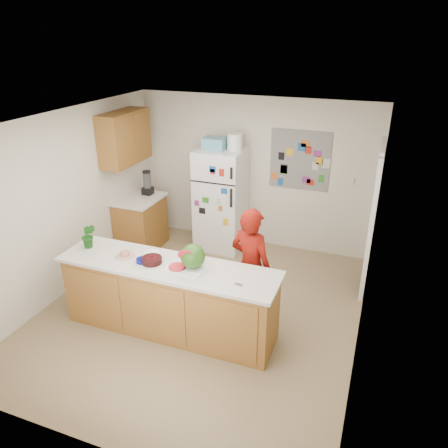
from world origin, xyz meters
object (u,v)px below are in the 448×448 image
at_px(refrigerator, 221,200).
at_px(cherry_bowl, 152,260).
at_px(watermelon, 193,256).
at_px(person, 251,267).

distance_m(refrigerator, cherry_bowl, 2.41).
distance_m(watermelon, cherry_bowl, 0.53).
xyz_separation_m(person, cherry_bowl, (-1.04, -0.57, 0.18)).
xyz_separation_m(refrigerator, cherry_bowl, (0.06, -2.40, 0.11)).
relative_size(refrigerator, watermelon, 5.89).
relative_size(person, cherry_bowl, 6.43).
bearing_deg(watermelon, person, 44.23).
relative_size(refrigerator, cherry_bowl, 7.08).
distance_m(person, watermelon, 0.80).
distance_m(person, cherry_bowl, 1.20).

